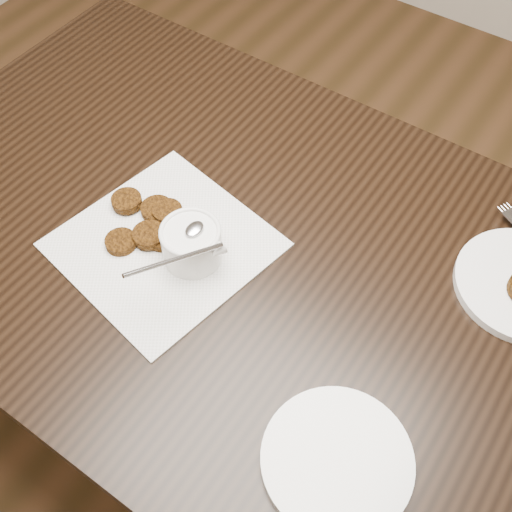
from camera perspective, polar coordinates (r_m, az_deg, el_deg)
The scene contains 6 objects.
floor at distance 1.74m, azimuth -1.41°, elevation -14.33°, with size 4.00×4.00×0.00m, color brown.
table at distance 1.41m, azimuth -1.85°, elevation -7.66°, with size 1.37×0.88×0.75m, color black.
napkin at distance 1.09m, azimuth -8.40°, elevation 1.04°, with size 0.32×0.32×0.00m, color white.
sauce_ramekin at distance 1.02m, azimuth -6.06°, elevation 2.31°, with size 0.13×0.13×0.14m, color white, non-canonical shape.
patty_cluster at distance 1.11m, azimuth -9.75°, elevation 2.78°, with size 0.20×0.20×0.02m, color brown, non-canonical shape.
plate_empty at distance 0.91m, azimuth 7.39°, elevation -17.96°, with size 0.21×0.21×0.01m, color white.
Camera 1 is at (0.39, -0.50, 1.62)m, focal length 43.89 mm.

